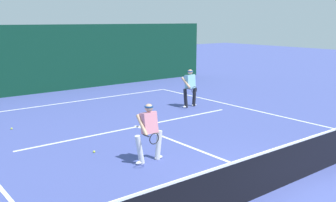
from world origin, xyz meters
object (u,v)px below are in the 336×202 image
object	(u,v)px
player_near	(149,130)
tennis_ball_extra	(94,152)
player_far	(190,86)
tennis_ball	(12,129)

from	to	relation	value
player_near	tennis_ball_extra	size ratio (longest dim) A/B	24.17
player_far	tennis_ball	size ratio (longest dim) A/B	25.01
player_near	tennis_ball_extra	distance (m)	1.96
player_near	player_far	size ratio (longest dim) A/B	0.97
tennis_ball	player_far	bearing A→B (deg)	-9.04
player_far	tennis_ball_extra	distance (m)	6.74
player_far	tennis_ball	distance (m)	7.37
tennis_ball	tennis_ball_extra	bearing A→B (deg)	-73.76
tennis_ball	tennis_ball_extra	world-z (taller)	same
player_near	tennis_ball	distance (m)	5.88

